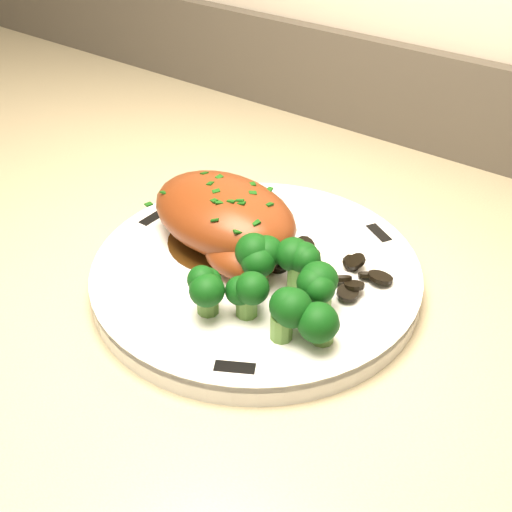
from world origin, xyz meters
The scene contains 8 objects.
plate centered at (0.23, 1.65, 0.86)m, with size 0.29×0.29×0.02m, color white.
rim_accent_0 centered at (0.29, 1.76, 0.87)m, with size 0.03×0.01×0.00m, color black.
rim_accent_1 centered at (0.10, 1.65, 0.87)m, with size 0.03×0.01×0.00m, color black.
rim_accent_2 centered at (0.29, 1.54, 0.87)m, with size 0.03×0.01×0.00m, color black.
gravy_pool centered at (0.18, 1.66, 0.87)m, with size 0.11×0.11×0.00m, color #3E240B.
chicken_breast centered at (0.19, 1.66, 0.90)m, with size 0.16×0.12×0.06m.
mushroom_pile centered at (0.29, 1.68, 0.87)m, with size 0.09×0.06×0.02m.
broccoli_florets centered at (0.28, 1.61, 0.89)m, with size 0.12×0.09×0.04m.
Camera 1 is at (0.50, 1.28, 1.21)m, focal length 45.00 mm.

